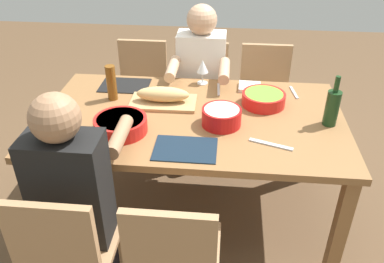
% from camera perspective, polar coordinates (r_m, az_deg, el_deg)
% --- Properties ---
extents(ground_plane, '(8.00, 8.00, 0.00)m').
position_cam_1_polar(ground_plane, '(2.78, 0.00, -11.07)').
color(ground_plane, brown).
extents(dining_table, '(1.75, 1.02, 0.74)m').
position_cam_1_polar(dining_table, '(2.37, 0.00, 0.64)').
color(dining_table, olive).
rests_on(dining_table, ground_plane).
extents(chair_far_right, '(0.40, 0.40, 0.85)m').
position_cam_1_polar(chair_far_right, '(3.19, 10.16, 5.23)').
color(chair_far_right, '#A87F56').
rests_on(chair_far_right, ground_plane).
extents(chair_near_center, '(0.40, 0.40, 0.85)m').
position_cam_1_polar(chair_near_center, '(1.85, -2.62, -17.69)').
color(chair_near_center, '#A87F56').
rests_on(chair_near_center, ground_plane).
extents(chair_far_left, '(0.40, 0.40, 0.85)m').
position_cam_1_polar(chair_far_left, '(3.25, -7.09, 6.01)').
color(chair_far_left, '#A87F56').
rests_on(chair_far_left, ground_plane).
extents(chair_near_left, '(0.40, 0.40, 0.85)m').
position_cam_1_polar(chair_near_left, '(1.97, -17.26, -15.91)').
color(chair_near_left, '#A87F56').
rests_on(chair_near_left, ground_plane).
extents(diner_near_left, '(0.41, 0.53, 1.20)m').
position_cam_1_polar(diner_near_left, '(1.94, -16.39, -7.69)').
color(diner_near_left, '#2D2D38').
rests_on(diner_near_left, ground_plane).
extents(chair_far_center, '(0.40, 0.40, 0.85)m').
position_cam_1_polar(chair_far_center, '(3.19, 1.46, 5.69)').
color(chair_far_center, '#A87F56').
rests_on(chair_far_center, ground_plane).
extents(diner_far_center, '(0.41, 0.53, 1.20)m').
position_cam_1_polar(diner_far_center, '(2.93, 1.24, 7.87)').
color(diner_far_center, '#2D2D38').
rests_on(diner_far_center, ground_plane).
extents(serving_bowl_salad, '(0.26, 0.26, 0.08)m').
position_cam_1_polar(serving_bowl_salad, '(2.47, 10.12, 4.67)').
color(serving_bowl_salad, red).
rests_on(serving_bowl_salad, dining_table).
extents(serving_bowl_greens, '(0.29, 0.29, 0.08)m').
position_cam_1_polar(serving_bowl_greens, '(2.19, -10.10, 1.06)').
color(serving_bowl_greens, red).
rests_on(serving_bowl_greens, dining_table).
extents(serving_bowl_pasta, '(0.22, 0.22, 0.10)m').
position_cam_1_polar(serving_bowl_pasta, '(2.22, 4.21, 2.23)').
color(serving_bowl_pasta, red).
rests_on(serving_bowl_pasta, dining_table).
extents(cutting_board, '(0.40, 0.23, 0.02)m').
position_cam_1_polar(cutting_board, '(2.46, -4.11, 4.14)').
color(cutting_board, tan).
rests_on(cutting_board, dining_table).
extents(bread_loaf, '(0.32, 0.11, 0.09)m').
position_cam_1_polar(bread_loaf, '(2.43, -4.16, 5.29)').
color(bread_loaf, tan).
rests_on(bread_loaf, cutting_board).
extents(wine_bottle, '(0.08, 0.08, 0.29)m').
position_cam_1_polar(wine_bottle, '(2.32, 19.27, 3.30)').
color(wine_bottle, '#193819').
rests_on(wine_bottle, dining_table).
extents(beer_bottle, '(0.06, 0.06, 0.22)m').
position_cam_1_polar(beer_bottle, '(2.51, -11.36, 6.79)').
color(beer_bottle, brown).
rests_on(beer_bottle, dining_table).
extents(wine_glass, '(0.08, 0.08, 0.17)m').
position_cam_1_polar(wine_glass, '(2.67, 1.51, 9.09)').
color(wine_glass, silver).
rests_on(wine_glass, dining_table).
extents(fork_far_right, '(0.04, 0.17, 0.01)m').
position_cam_1_polar(fork_far_right, '(2.67, 14.25, 5.39)').
color(fork_far_right, silver).
rests_on(fork_far_right, dining_table).
extents(placemat_near_center, '(0.32, 0.23, 0.01)m').
position_cam_1_polar(placemat_near_center, '(2.04, -0.96, -2.50)').
color(placemat_near_center, '#142333').
rests_on(placemat_near_center, dining_table).
extents(placemat_far_left, '(0.32, 0.23, 0.01)m').
position_cam_1_polar(placemat_far_left, '(2.72, -9.50, 6.48)').
color(placemat_far_left, black).
rests_on(placemat_far_left, dining_table).
extents(fork_near_left, '(0.03, 0.17, 0.01)m').
position_cam_1_polar(fork_near_left, '(2.18, -17.41, -1.46)').
color(fork_near_left, silver).
rests_on(fork_near_left, dining_table).
extents(fork_far_center, '(0.03, 0.17, 0.01)m').
position_cam_1_polar(fork_far_center, '(2.63, 3.80, 6.01)').
color(fork_far_center, silver).
rests_on(fork_far_center, dining_table).
extents(carving_knife, '(0.23, 0.10, 0.01)m').
position_cam_1_polar(carving_knife, '(2.11, 11.14, -1.80)').
color(carving_knife, silver).
rests_on(carving_knife, dining_table).
extents(napkin_stack, '(0.15, 0.15, 0.02)m').
position_cam_1_polar(napkin_stack, '(2.67, 8.17, 6.29)').
color(napkin_stack, white).
rests_on(napkin_stack, dining_table).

